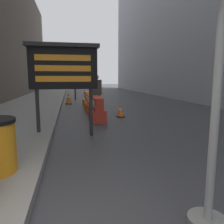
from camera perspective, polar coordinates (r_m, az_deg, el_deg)
message_board at (r=6.25m, az=-12.55°, el=11.13°), size 1.96×0.36×2.58m
jersey_barrier_red_striped at (r=8.76m, az=-3.99°, el=0.60°), size 0.54×1.68×0.93m
jersey_barrier_orange_far at (r=10.90m, az=-5.37°, el=2.01°), size 0.58×1.71×0.84m
jersey_barrier_orange_near at (r=13.11m, az=-6.32°, el=3.19°), size 0.56×1.74×0.87m
traffic_cone_near at (r=13.79m, az=-3.91°, el=3.34°), size 0.39×0.39×0.70m
traffic_cone_mid at (r=14.42m, az=-11.31°, el=3.62°), size 0.45×0.45×0.80m
traffic_cone_far at (r=9.39m, az=2.25°, el=0.38°), size 0.32×0.32×0.58m
traffic_light_near_curb at (r=16.95m, az=-9.79°, el=13.25°), size 0.28×0.44×4.15m
pedestrian_worker at (r=10.26m, az=-4.12°, el=5.58°), size 0.53×0.39×1.83m
steel_pole_right at (r=2.66m, az=24.57°, el=-12.24°), size 0.44×0.44×2.67m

